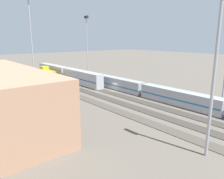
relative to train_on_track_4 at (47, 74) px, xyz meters
name	(u,v)px	position (x,y,z in m)	size (l,w,h in m)	color
ground_plane	(113,91)	(-33.89, -7.50, -2.16)	(400.00, 400.00, 0.00)	#60594F
track_bed_0	(139,85)	(-33.89, -20.00, -2.10)	(140.00, 2.80, 0.12)	#4C443D
track_bed_1	(129,87)	(-33.89, -15.00, -2.10)	(140.00, 2.80, 0.12)	#3D3833
track_bed_2	(118,89)	(-33.89, -10.00, -2.10)	(140.00, 2.80, 0.12)	#3D3833
track_bed_3	(107,92)	(-33.89, -5.00, -2.10)	(140.00, 2.80, 0.12)	#3D3833
track_bed_4	(94,94)	(-33.89, 0.00, -2.10)	(140.00, 2.80, 0.12)	#3D3833
track_bed_5	(80,97)	(-33.89, 5.00, -2.10)	(140.00, 2.80, 0.12)	#4C443D
train_on_track_4	(47,74)	(0.00, 0.00, 0.00)	(10.00, 3.00, 5.00)	gold
train_on_track_2	(116,83)	(-32.88, -10.00, -0.16)	(119.80, 3.06, 3.80)	#A8AAB2
train_on_track_3	(66,74)	(-6.82, -5.00, 0.43)	(47.20, 3.06, 5.00)	#B7BABF
light_mast_0	(87,37)	(5.03, -23.51, 15.23)	(2.80, 0.70, 27.30)	#9EA0A5
light_mast_1	(217,44)	(-74.07, 8.33, 13.85)	(2.80, 0.70, 24.79)	#9EA0A5
light_mast_3	(31,30)	(-7.84, 8.40, 17.42)	(2.80, 0.70, 31.35)	#9EA0A5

